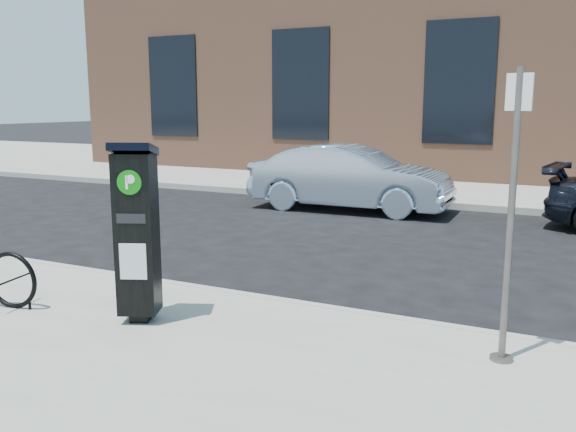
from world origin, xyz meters
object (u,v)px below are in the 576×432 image
Objects in this scene: parking_kiosk at (137,231)px; car_silver at (350,178)px; sign_pole at (511,221)px; bike_rack at (12,280)px.

parking_kiosk is 0.42× the size of car_silver.
parking_kiosk is 0.74× the size of sign_pole.
parking_kiosk reaches higher than car_silver.
car_silver reaches higher than bike_rack.
sign_pole reaches higher than bike_rack.
sign_pole is at bearing -152.41° from car_silver.
car_silver is at bearing 136.89° from sign_pole.
parking_kiosk is 3.62m from sign_pole.
parking_kiosk is at bearing 1.22° from bike_rack.
sign_pole is 5.26m from bike_rack.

